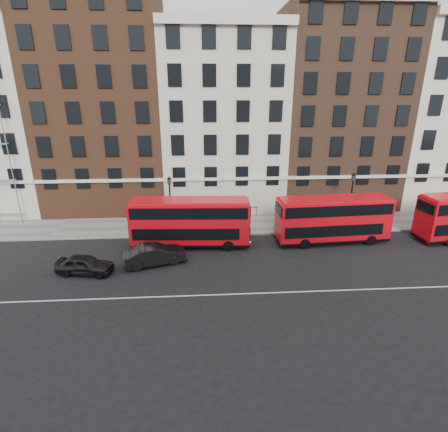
{
  "coord_description": "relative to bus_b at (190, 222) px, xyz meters",
  "views": [
    {
      "loc": [
        -2.49,
        -21.92,
        12.81
      ],
      "look_at": [
        -0.75,
        5.0,
        3.0
      ],
      "focal_mm": 28.0,
      "sensor_mm": 36.0,
      "label": 1
    }
  ],
  "objects": [
    {
      "name": "bus_b",
      "position": [
        0.0,
        0.0,
        0.0
      ],
      "size": [
        10.15,
        2.95,
        4.22
      ],
      "rotation": [
        0.0,
        0.0,
        -0.05
      ],
      "color": "red",
      "rests_on": "ground"
    },
    {
      "name": "bus_c",
      "position": [
        12.39,
        -0.0,
        -0.04
      ],
      "size": [
        9.99,
        3.0,
        4.14
      ],
      "rotation": [
        0.0,
        0.0,
        0.06
      ],
      "color": "red",
      "rests_on": "ground"
    },
    {
      "name": "car_front",
      "position": [
        -2.67,
        -3.18,
        -1.46
      ],
      "size": [
        5.13,
        3.06,
        1.6
      ],
      "primitive_type": "imported",
      "rotation": [
        0.0,
        0.0,
        1.87
      ],
      "color": "black",
      "rests_on": "ground"
    },
    {
      "name": "pavement",
      "position": [
        3.61,
        4.65,
        -2.19
      ],
      "size": [
        80.0,
        5.0,
        0.15
      ],
      "primitive_type": "cube",
      "color": "slate",
      "rests_on": "ground"
    },
    {
      "name": "lamp_post_right",
      "position": [
        15.36,
        3.43,
        0.82
      ],
      "size": [
        0.44,
        0.44,
        5.33
      ],
      "color": "black",
      "rests_on": "pavement"
    },
    {
      "name": "car_rear",
      "position": [
        -7.62,
        -4.32,
        -1.56
      ],
      "size": [
        4.34,
        2.28,
        1.41
      ],
      "primitive_type": "imported",
      "rotation": [
        0.0,
        0.0,
        1.42
      ],
      "color": "black",
      "rests_on": "ground"
    },
    {
      "name": "iron_railings",
      "position": [
        3.61,
        6.85,
        -1.61
      ],
      "size": [
        6.6,
        0.06,
        1.0
      ],
      "primitive_type": null,
      "color": "black",
      "rests_on": "pavement"
    },
    {
      "name": "ground",
      "position": [
        3.61,
        -5.85,
        -2.26
      ],
      "size": [
        120.0,
        120.0,
        0.0
      ],
      "primitive_type": "plane",
      "color": "black",
      "rests_on": "ground"
    },
    {
      "name": "building_terrace",
      "position": [
        3.3,
        12.03,
        7.98
      ],
      "size": [
        64.0,
        11.95,
        22.0
      ],
      "color": "#B3AB9A",
      "rests_on": "ground"
    },
    {
      "name": "road_centre_line",
      "position": [
        3.61,
        -7.85,
        -2.26
      ],
      "size": [
        70.0,
        0.12,
        0.01
      ],
      "primitive_type": "cube",
      "color": "white",
      "rests_on": "ground"
    },
    {
      "name": "lamp_post_left",
      "position": [
        -1.84,
        3.09,
        0.82
      ],
      "size": [
        0.44,
        0.44,
        5.33
      ],
      "color": "black",
      "rests_on": "pavement"
    },
    {
      "name": "kerb",
      "position": [
        3.61,
        2.15,
        -2.18
      ],
      "size": [
        80.0,
        0.3,
        0.16
      ],
      "primitive_type": "cube",
      "color": "gray",
      "rests_on": "ground"
    }
  ]
}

